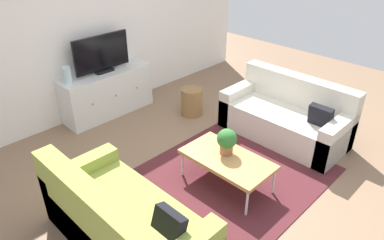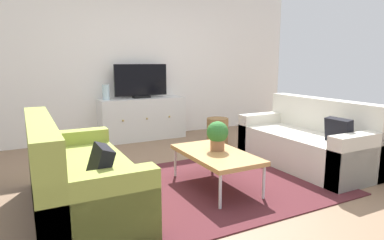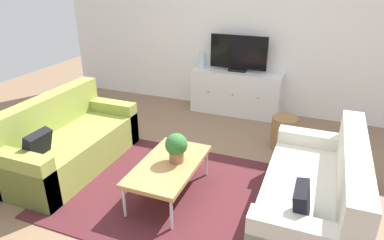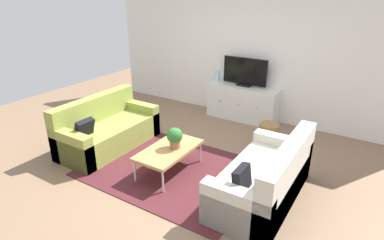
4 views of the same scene
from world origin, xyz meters
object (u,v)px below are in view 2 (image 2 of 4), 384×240
(flat_screen_tv, at_px, (141,81))
(tv_console, at_px, (142,119))
(couch_left_side, at_px, (73,180))
(coffee_table, at_px, (216,155))
(glass_vase, at_px, (106,92))
(wicker_basket, at_px, (217,132))
(couch_right_side, at_px, (309,143))
(potted_plant, at_px, (218,134))

(flat_screen_tv, bearing_deg, tv_console, -90.00)
(couch_left_side, relative_size, coffee_table, 1.65)
(glass_vase, relative_size, wicker_basket, 0.57)
(couch_right_side, relative_size, wicker_basket, 3.95)
(couch_right_side, distance_m, wicker_basket, 1.50)
(coffee_table, bearing_deg, tv_console, 88.77)
(tv_console, bearing_deg, couch_right_side, -59.38)
(flat_screen_tv, bearing_deg, coffee_table, -91.22)
(flat_screen_tv, bearing_deg, couch_left_side, -121.40)
(couch_left_side, distance_m, coffee_table, 1.41)
(tv_console, xyz_separation_m, glass_vase, (-0.60, 0.00, 0.48))
(couch_right_side, bearing_deg, glass_vase, 130.15)
(couch_right_side, height_order, potted_plant, couch_right_side)
(couch_left_side, height_order, flat_screen_tv, flat_screen_tv)
(couch_left_side, distance_m, tv_console, 2.79)
(coffee_table, height_order, potted_plant, potted_plant)
(coffee_table, relative_size, tv_console, 0.73)
(couch_right_side, bearing_deg, tv_console, 120.62)
(tv_console, relative_size, glass_vase, 5.83)
(flat_screen_tv, xyz_separation_m, wicker_basket, (0.91, -0.98, -0.77))
(couch_left_side, distance_m, couch_right_side, 2.87)
(couch_left_side, height_order, potted_plant, couch_left_side)
(glass_vase, bearing_deg, tv_console, -0.00)
(couch_left_side, xyz_separation_m, couch_right_side, (2.87, 0.00, 0.00))
(coffee_table, bearing_deg, potted_plant, 48.32)
(wicker_basket, bearing_deg, coffee_table, -122.43)
(couch_right_side, relative_size, coffee_table, 1.65)
(glass_vase, xyz_separation_m, wicker_basket, (1.51, -0.96, -0.61))
(glass_vase, bearing_deg, potted_plant, -75.92)
(flat_screen_tv, bearing_deg, wicker_basket, -47.20)
(couch_right_side, xyz_separation_m, wicker_basket, (-0.50, 1.41, -0.07))
(couch_right_side, distance_m, flat_screen_tv, 2.86)
(potted_plant, bearing_deg, couch_left_side, 178.67)
(flat_screen_tv, height_order, glass_vase, flat_screen_tv)
(tv_console, bearing_deg, glass_vase, 180.00)
(couch_left_side, relative_size, flat_screen_tv, 1.90)
(couch_right_side, height_order, glass_vase, glass_vase)
(potted_plant, relative_size, glass_vase, 1.26)
(tv_console, distance_m, flat_screen_tv, 0.63)
(coffee_table, xyz_separation_m, glass_vase, (-0.54, 2.48, 0.47))
(potted_plant, bearing_deg, coffee_table, -131.68)
(tv_console, bearing_deg, wicker_basket, -46.61)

